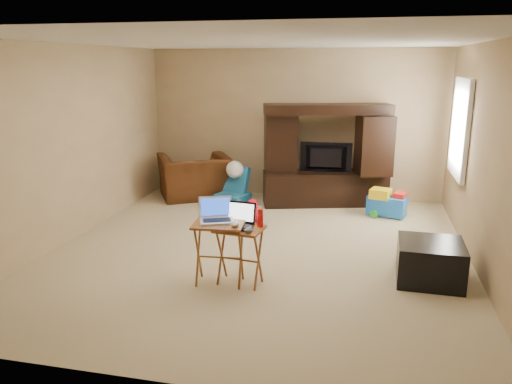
% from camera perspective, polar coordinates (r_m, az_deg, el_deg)
% --- Properties ---
extents(floor, '(5.50, 5.50, 0.00)m').
position_cam_1_polar(floor, '(6.25, 0.41, -6.66)').
color(floor, beige).
rests_on(floor, ground).
extents(ceiling, '(5.50, 5.50, 0.00)m').
position_cam_1_polar(ceiling, '(5.83, 0.45, 16.89)').
color(ceiling, silver).
rests_on(ceiling, ground).
extents(wall_back, '(5.00, 0.00, 5.00)m').
position_cam_1_polar(wall_back, '(8.60, 4.38, 7.74)').
color(wall_back, tan).
rests_on(wall_back, ground).
extents(wall_front, '(5.00, 0.00, 5.00)m').
position_cam_1_polar(wall_front, '(3.35, -9.66, -3.22)').
color(wall_front, tan).
rests_on(wall_front, ground).
extents(wall_left, '(0.00, 5.50, 5.50)m').
position_cam_1_polar(wall_left, '(6.89, -20.43, 5.19)').
color(wall_left, tan).
rests_on(wall_left, ground).
extents(wall_right, '(0.00, 5.50, 5.50)m').
position_cam_1_polar(wall_right, '(5.92, 24.84, 3.36)').
color(wall_right, tan).
rests_on(wall_right, ground).
extents(window_pane, '(0.00, 1.20, 1.20)m').
position_cam_1_polar(window_pane, '(7.40, 22.43, 6.77)').
color(window_pane, white).
rests_on(window_pane, ground).
extents(window_frame, '(0.06, 1.14, 1.34)m').
position_cam_1_polar(window_frame, '(7.40, 22.28, 6.78)').
color(window_frame, white).
rests_on(window_frame, ground).
extents(entertainment_center, '(2.06, 1.02, 1.64)m').
position_cam_1_polar(entertainment_center, '(8.13, 8.01, 4.17)').
color(entertainment_center, black).
rests_on(entertainment_center, floor).
extents(television, '(0.83, 0.14, 0.48)m').
position_cam_1_polar(television, '(8.09, 7.97, 3.88)').
color(television, black).
rests_on(television, entertainment_center).
extents(recliner, '(1.48, 1.43, 0.74)m').
position_cam_1_polar(recliner, '(8.64, -7.07, 1.76)').
color(recliner, '#4D2810').
rests_on(recliner, floor).
extents(child_rocker, '(0.62, 0.66, 0.62)m').
position_cam_1_polar(child_rocker, '(8.17, -2.67, 0.72)').
color(child_rocker, '#1A6392').
rests_on(child_rocker, floor).
extents(plush_toy, '(0.33, 0.27, 0.36)m').
position_cam_1_polar(plush_toy, '(7.24, -0.41, -2.16)').
color(plush_toy, red).
rests_on(plush_toy, floor).
extents(push_toy, '(0.66, 0.55, 0.43)m').
position_cam_1_polar(push_toy, '(7.81, 14.74, -1.15)').
color(push_toy, blue).
rests_on(push_toy, floor).
extents(ottoman, '(0.69, 0.69, 0.43)m').
position_cam_1_polar(ottoman, '(5.65, 19.27, -7.54)').
color(ottoman, black).
rests_on(ottoman, floor).
extents(tray_table_left, '(0.55, 0.45, 0.67)m').
position_cam_1_polar(tray_table_left, '(5.26, -4.20, -7.00)').
color(tray_table_left, '#A15C27').
rests_on(tray_table_left, floor).
extents(tray_table_right, '(0.52, 0.44, 0.62)m').
position_cam_1_polar(tray_table_right, '(5.25, -1.86, -7.31)').
color(tray_table_right, '#915723').
rests_on(tray_table_right, floor).
extents(laptop_left, '(0.43, 0.40, 0.24)m').
position_cam_1_polar(laptop_left, '(5.14, -4.51, -2.14)').
color(laptop_left, silver).
rests_on(laptop_left, tray_table_left).
extents(laptop_right, '(0.36, 0.31, 0.24)m').
position_cam_1_polar(laptop_right, '(5.13, -2.28, -2.74)').
color(laptop_right, black).
rests_on(laptop_right, tray_table_right).
extents(mouse_left, '(0.11, 0.15, 0.06)m').
position_cam_1_polar(mouse_left, '(5.02, -2.42, -3.63)').
color(mouse_left, white).
rests_on(mouse_left, tray_table_left).
extents(mouse_right, '(0.12, 0.14, 0.05)m').
position_cam_1_polar(mouse_right, '(4.99, -0.79, -4.37)').
color(mouse_right, '#39393D').
rests_on(mouse_right, tray_table_right).
extents(water_bottle, '(0.06, 0.06, 0.19)m').
position_cam_1_polar(water_bottle, '(5.14, 0.49, -2.99)').
color(water_bottle, red).
rests_on(water_bottle, tray_table_right).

